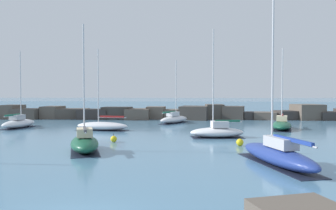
% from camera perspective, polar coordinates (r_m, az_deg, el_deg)
% --- Properties ---
extents(open_sea_beyond, '(400.00, 116.00, 0.01)m').
position_cam_1_polar(open_sea_beyond, '(116.04, 1.00, -0.11)').
color(open_sea_beyond, teal).
rests_on(open_sea_beyond, ground).
extents(breakwater_jetty, '(70.32, 6.90, 2.55)m').
position_cam_1_polar(breakwater_jetty, '(56.05, 0.06, -1.47)').
color(breakwater_jetty, '#383330').
rests_on(breakwater_jetty, ground).
extents(sailboat_moored_0, '(2.86, 6.20, 9.85)m').
position_cam_1_polar(sailboat_moored_0, '(45.81, -24.55, -2.83)').
color(sailboat_moored_0, white).
rests_on(sailboat_moored_0, ground).
extents(sailboat_moored_1, '(5.63, 3.09, 10.74)m').
position_cam_1_polar(sailboat_moored_1, '(33.16, 8.57, -4.53)').
color(sailboat_moored_1, white).
rests_on(sailboat_moored_1, ground).
extents(sailboat_moored_3, '(3.82, 8.19, 10.38)m').
position_cam_1_polar(sailboat_moored_3, '(21.46, 18.48, -8.10)').
color(sailboat_moored_3, navy).
rests_on(sailboat_moored_3, ground).
extents(sailboat_moored_5, '(6.70, 3.25, 9.66)m').
position_cam_1_polar(sailboat_moored_5, '(39.77, -11.38, -3.56)').
color(sailboat_moored_5, white).
rests_on(sailboat_moored_5, ground).
extents(sailboat_moored_6, '(3.74, 5.91, 9.69)m').
position_cam_1_polar(sailboat_moored_6, '(25.71, -14.33, -6.33)').
color(sailboat_moored_6, '#195138').
rests_on(sailboat_moored_6, ground).
extents(sailboat_moored_7, '(5.04, 6.75, 9.31)m').
position_cam_1_polar(sailboat_moored_7, '(48.42, 1.06, -2.41)').
color(sailboat_moored_7, white).
rests_on(sailboat_moored_7, ground).
extents(sailboat_moored_8, '(4.04, 6.73, 9.81)m').
position_cam_1_polar(sailboat_moored_8, '(42.20, 19.20, -3.20)').
color(sailboat_moored_8, '#195138').
rests_on(sailboat_moored_8, ground).
extents(mooring_buoy_orange_near, '(0.58, 0.58, 0.78)m').
position_cam_1_polar(mooring_buoy_orange_near, '(30.02, -9.44, -5.86)').
color(mooring_buoy_orange_near, yellow).
rests_on(mooring_buoy_orange_near, ground).
extents(mooring_buoy_far_side, '(0.61, 0.61, 0.81)m').
position_cam_1_polar(mooring_buoy_far_side, '(28.18, 12.40, -6.37)').
color(mooring_buoy_far_side, yellow).
rests_on(mooring_buoy_far_side, ground).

